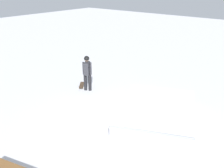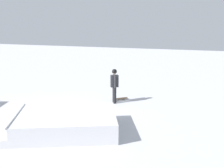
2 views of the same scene
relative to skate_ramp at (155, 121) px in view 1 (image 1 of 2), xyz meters
name	(u,v)px [view 1 (image 1 of 2)]	position (x,y,z in m)	size (l,w,h in m)	color
ground_plane	(113,128)	(0.89, -1.22, -0.32)	(60.00, 60.00, 0.00)	silver
skate_ramp	(155,121)	(0.00, 0.00, 0.00)	(5.99, 4.49, 0.74)	silver
skater	(87,71)	(-0.99, -4.30, 0.69)	(0.44, 0.40, 1.73)	black
skateboard	(82,85)	(-1.13, -4.87, -0.24)	(0.74, 0.66, 0.09)	#3F2D1E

